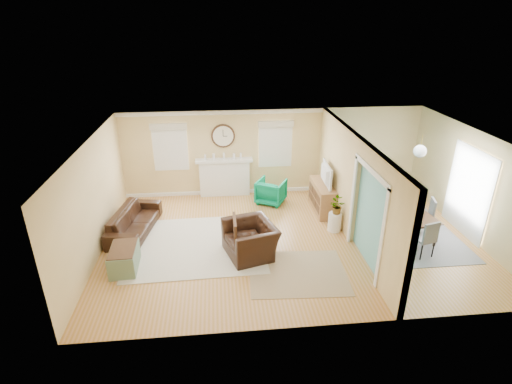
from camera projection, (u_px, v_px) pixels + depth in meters
floor at (289, 240)px, 9.87m from camera, size 9.00×9.00×0.00m
wall_back at (273, 152)px, 12.07m from camera, size 9.00×0.02×2.60m
wall_front at (324, 265)px, 6.62m from camera, size 9.00×0.02×2.60m
wall_left at (93, 200)px, 8.93m from camera, size 0.02×6.00×2.60m
wall_right at (472, 184)px, 9.76m from camera, size 0.02×6.00×2.60m
ceiling at (293, 138)px, 8.82m from camera, size 9.00×6.00×0.02m
partition at (350, 183)px, 9.72m from camera, size 0.17×6.00×2.60m
fireplace at (225, 177)px, 12.11m from camera, size 1.70×0.30×1.17m
wall_clock at (223, 136)px, 11.68m from camera, size 0.70×0.07×0.70m
window_left at (170, 144)px, 11.60m from camera, size 1.05×0.13×1.42m
window_right at (275, 141)px, 11.89m from camera, size 1.05×0.13×1.42m
french_doors at (469, 192)px, 9.84m from camera, size 0.06×1.70×2.20m
pendant at (420, 151)px, 9.25m from camera, size 0.30×0.30×0.55m
rug_cream at (196, 245)px, 9.64m from camera, size 3.27×2.86×0.02m
rug_jute at (298, 273)px, 8.60m from camera, size 2.16×1.81×0.01m
rug_grey at (401, 231)px, 10.24m from camera, size 2.56×3.20×0.01m
sofa at (134, 221)px, 10.13m from camera, size 1.16×2.20×0.61m
eames_chair at (250, 239)px, 9.14m from camera, size 1.33×1.43×0.77m
green_chair at (271, 191)px, 11.70m from camera, size 1.04×1.05×0.71m
trunk at (124, 259)px, 8.65m from camera, size 0.58×0.92×0.52m
credenza at (322, 197)px, 11.22m from camera, size 0.48×1.40×0.80m
tv at (323, 174)px, 10.93m from camera, size 0.19×1.03×0.59m
garden_stool at (335, 222)px, 10.21m from camera, size 0.33×0.33×0.49m
potted_plant at (336, 206)px, 10.02m from camera, size 0.46×0.49×0.43m
dining_table at (402, 221)px, 10.11m from camera, size 1.24×1.94×0.64m
dining_chair_n at (390, 192)px, 11.01m from camera, size 0.56×0.56×1.04m
dining_chair_s at (425, 235)px, 9.04m from camera, size 0.49×0.49×0.92m
dining_chair_w at (381, 214)px, 9.86m from camera, size 0.53×0.53×1.00m
dining_chair_e at (425, 212)px, 10.09m from camera, size 0.48×0.48×0.90m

